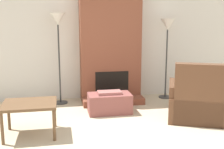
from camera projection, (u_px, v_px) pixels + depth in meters
The scene contains 7 objects.
wall_back at pixel (108, 38), 6.10m from camera, with size 7.48×0.06×2.60m, color silver.
fireplace at pixel (110, 42), 5.86m from camera, with size 1.25×0.76×2.60m.
ottoman at pixel (110, 103), 5.20m from camera, with size 0.79×0.44×0.41m.
armchair at pixel (196, 102), 4.83m from camera, with size 1.21×1.21×1.02m.
side_table at pixel (30, 107), 4.14m from camera, with size 0.78×0.63×0.50m.
floor_lamp_left at pixel (58, 27), 5.53m from camera, with size 0.31×0.31×1.84m.
floor_lamp_right at pixel (168, 31), 5.97m from camera, with size 0.31×0.31×1.73m.
Camera 1 is at (-1.06, -3.14, 1.71)m, focal length 45.00 mm.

